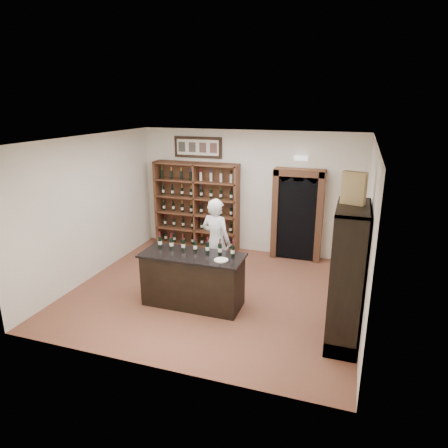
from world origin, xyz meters
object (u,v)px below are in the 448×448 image
Objects in this scene: wine_shelf at (197,205)px; shopkeeper at (216,241)px; wine_crate at (354,188)px; tasting_counter at (193,280)px; counter_bottle_0 at (160,242)px; side_cabinet at (348,296)px.

shopkeeper is (1.18, -1.88, -0.20)m from wine_shelf.
tasting_counter is at bearing -167.17° from wine_crate.
counter_bottle_0 is 1.23m from shopkeeper.
tasting_counter is at bearing -69.44° from wine_shelf.
counter_bottle_0 is 0.14× the size of side_cabinet.
wine_shelf is 1.17× the size of tasting_counter.
counter_bottle_0 reaches higher than tasting_counter.
shopkeeper is (-2.64, 1.36, 0.15)m from side_cabinet.
tasting_counter is 1.14m from shopkeeper.
shopkeeper is at bearing 152.83° from side_cabinet.
wine_shelf is 5.02m from side_cabinet.
tasting_counter is at bearing 173.72° from side_cabinet.
side_cabinet is at bearing -40.21° from wine_shelf.
wine_crate is (3.38, -0.34, 1.33)m from counter_bottle_0.
side_cabinet is 1.22× the size of shopkeeper.
tasting_counter is 0.85× the size of side_cabinet.
tasting_counter is at bearing -11.67° from counter_bottle_0.
counter_bottle_0 is at bearing 172.58° from side_cabinet.
wine_crate reaches higher than counter_bottle_0.
side_cabinet reaches higher than counter_bottle_0.
side_cabinet is at bearing -6.28° from tasting_counter.
tasting_counter is 3.92× the size of wine_crate.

